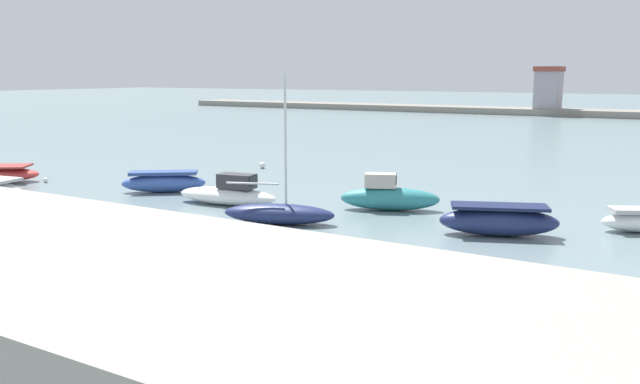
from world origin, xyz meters
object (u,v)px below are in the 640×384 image
(moored_boat_2, at_px, (164,182))
(moored_boat_4, at_px, (279,213))
(moored_boat_6, at_px, (499,221))
(moored_boat_5, at_px, (389,197))
(moored_boat_3, at_px, (229,194))
(mooring_buoy_2, at_px, (262,165))
(mooring_buoy_0, at_px, (46,180))

(moored_boat_2, xyz_separation_m, moored_boat_4, (9.04, -2.87, -0.08))
(moored_boat_2, relative_size, moored_boat_6, 0.89)
(moored_boat_5, xyz_separation_m, moored_boat_6, (5.43, -2.09, -0.03))
(moored_boat_2, height_order, moored_boat_6, moored_boat_6)
(moored_boat_6, bearing_deg, moored_boat_2, 156.92)
(moored_boat_2, xyz_separation_m, moored_boat_5, (11.74, 1.80, 0.08))
(moored_boat_3, relative_size, mooring_buoy_2, 12.63)
(mooring_buoy_0, bearing_deg, moored_boat_4, -5.66)
(moored_boat_3, bearing_deg, moored_boat_5, 12.33)
(moored_boat_5, bearing_deg, mooring_buoy_2, 125.18)
(moored_boat_2, distance_m, moored_boat_6, 17.17)
(mooring_buoy_2, bearing_deg, moored_boat_2, -86.16)
(moored_boat_3, height_order, moored_boat_5, moored_boat_5)
(mooring_buoy_0, height_order, mooring_buoy_2, mooring_buoy_2)
(moored_boat_3, distance_m, moored_boat_5, 7.36)
(moored_boat_3, height_order, mooring_buoy_2, moored_boat_3)
(moored_boat_4, bearing_deg, moored_boat_5, 39.30)
(moored_boat_2, height_order, moored_boat_4, moored_boat_4)
(moored_boat_2, xyz_separation_m, moored_boat_6, (17.17, -0.29, 0.05))
(mooring_buoy_0, relative_size, mooring_buoy_2, 0.70)
(moored_boat_3, height_order, moored_boat_4, moored_boat_4)
(moored_boat_5, bearing_deg, moored_boat_2, 165.61)
(moored_boat_2, xyz_separation_m, moored_boat_3, (4.87, -0.84, -0.01))
(moored_boat_5, relative_size, moored_boat_6, 0.99)
(moored_boat_2, height_order, moored_boat_5, moored_boat_5)
(moored_boat_3, xyz_separation_m, mooring_buoy_2, (-5.50, 10.28, -0.30))
(moored_boat_5, bearing_deg, moored_boat_6, -44.17)
(moored_boat_2, bearing_deg, moored_boat_5, -28.01)
(moored_boat_4, distance_m, mooring_buoy_0, 16.86)
(moored_boat_3, bearing_deg, mooring_buoy_0, 173.00)
(moored_boat_3, distance_m, moored_boat_4, 4.65)
(moored_boat_2, xyz_separation_m, mooring_buoy_2, (-0.63, 9.44, -0.31))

